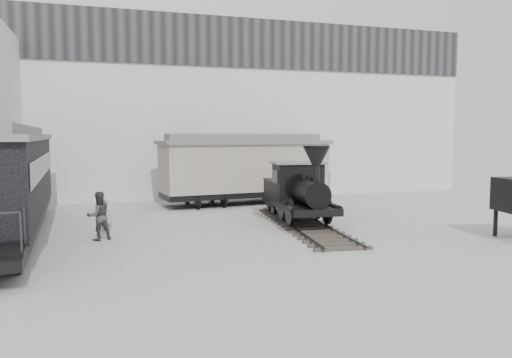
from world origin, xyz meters
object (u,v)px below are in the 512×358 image
object	(u,v)px
visitor_a	(105,217)
passenger_coach	(0,181)
visitor_b	(99,216)
locomotive	(300,195)
boxcar	(245,167)

from	to	relation	value
visitor_a	passenger_coach	bearing A→B (deg)	-60.29
visitor_b	locomotive	bearing A→B (deg)	167.50
passenger_coach	visitor_b	bearing A→B (deg)	-28.48
boxcar	visitor_a	distance (m)	10.78
boxcar	passenger_coach	world-z (taller)	boxcar
boxcar	visitor_a	size ratio (longest dim) A/B	6.28
visitor_a	visitor_b	distance (m)	0.50
locomotive	visitor_b	distance (m)	8.49
locomotive	boxcar	bearing A→B (deg)	100.38
boxcar	passenger_coach	bearing A→B (deg)	-157.93
boxcar	passenger_coach	xyz separation A→B (m)	(-11.42, -6.22, 0.08)
locomotive	boxcar	size ratio (longest dim) A/B	0.98
passenger_coach	visitor_b	world-z (taller)	passenger_coach
locomotive	passenger_coach	xyz separation A→B (m)	(-11.96, 0.65, 0.91)
visitor_a	boxcar	bearing A→B (deg)	-177.11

